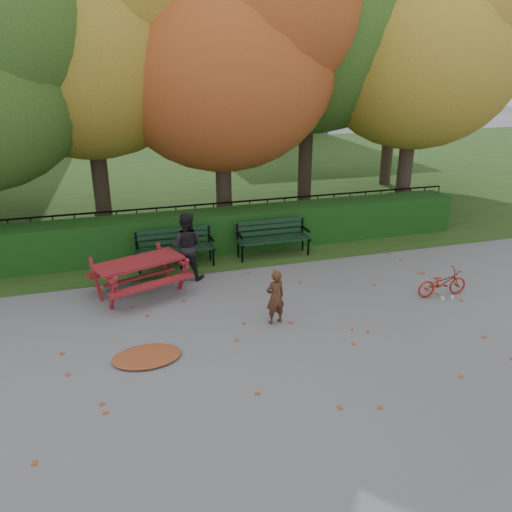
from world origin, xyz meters
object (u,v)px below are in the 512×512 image
object	(u,v)px
adult	(186,246)
bicycle	(442,283)
tree_b	(98,23)
picnic_table	(139,268)
bench_right	(272,235)
bench_left	(175,245)
tree_d	(327,7)
tree_g	(410,37)
tree_e	(433,40)
tree_c	(236,48)
child	(275,297)

from	to	relation	value
adult	bicycle	world-z (taller)	adult
tree_b	picnic_table	bearing A→B (deg)	-87.05
bench_right	adult	distance (m)	2.40
tree_b	bench_left	xyz separation A→B (m)	(1.14, -3.04, -4.88)
tree_b	tree_d	bearing A→B (deg)	4.38
tree_b	tree_g	distance (m)	11.19
tree_e	bicycle	world-z (taller)	tree_e
tree_g	tree_b	bearing A→B (deg)	-164.37
tree_b	bench_left	size ratio (longest dim) A/B	4.88
tree_c	bench_left	distance (m)	5.31
bench_right	bicycle	bearing A→B (deg)	-51.88
picnic_table	bicycle	size ratio (longest dim) A/B	1.96
bench_right	adult	world-z (taller)	adult
tree_c	bench_left	bearing A→B (deg)	-133.36
bench_right	tree_b	bearing A→B (deg)	139.33
tree_d	tree_e	bearing A→B (deg)	-28.91
tree_c	bench_left	xyz separation A→B (m)	(-2.13, -2.26, -4.30)
bench_right	picnic_table	bearing A→B (deg)	-157.38
tree_d	tree_c	bearing A→B (deg)	-157.39
picnic_table	adult	size ratio (longest dim) A/B	1.42
tree_d	adult	xyz separation A→B (m)	(-5.03, -4.33, -5.23)
picnic_table	adult	xyz separation A→B (m)	(1.07, 0.58, 0.17)
tree_c	adult	world-z (taller)	tree_c
bench_right	tree_d	bearing A→B (deg)	51.77
tree_b	tree_d	xyz separation A→B (m)	(6.32, 0.48, 0.58)
adult	bicycle	distance (m)	5.40
bench_left	bicycle	bearing A→B (deg)	-33.26
child	adult	world-z (taller)	adult
bench_left	picnic_table	bearing A→B (deg)	-123.52
bicycle	tree_b	bearing A→B (deg)	46.61
bench_right	adult	xyz separation A→B (m)	(-2.25, -0.80, 0.23)
bench_right	picnic_table	xyz separation A→B (m)	(-3.31, -1.38, 0.06)
picnic_table	child	xyz separation A→B (m)	(2.23, -1.95, -0.07)
tree_e	bench_left	bearing A→B (deg)	-165.19
tree_b	tree_e	xyz separation A→B (m)	(8.97, -0.98, -0.32)
adult	tree_c	bearing A→B (deg)	-99.61
bench_right	picnic_table	world-z (taller)	bench_right
tree_g	child	size ratio (longest dim) A/B	8.39
picnic_table	tree_d	bearing A→B (deg)	18.33
tree_g	adult	distance (m)	12.59
tree_c	tree_g	bearing A→B (deg)	26.87
tree_d	tree_e	distance (m)	3.15
picnic_table	tree_g	bearing A→B (deg)	14.67
tree_e	picnic_table	distance (m)	10.42
bench_left	adult	world-z (taller)	adult
bicycle	tree_e	bearing A→B (deg)	-25.94
picnic_table	tree_b	bearing A→B (deg)	72.42
tree_b	tree_c	distance (m)	3.42
bench_left	picnic_table	xyz separation A→B (m)	(-0.91, -1.38, 0.06)
tree_e	bicycle	xyz separation A→B (m)	(-2.88, -5.31, -4.80)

